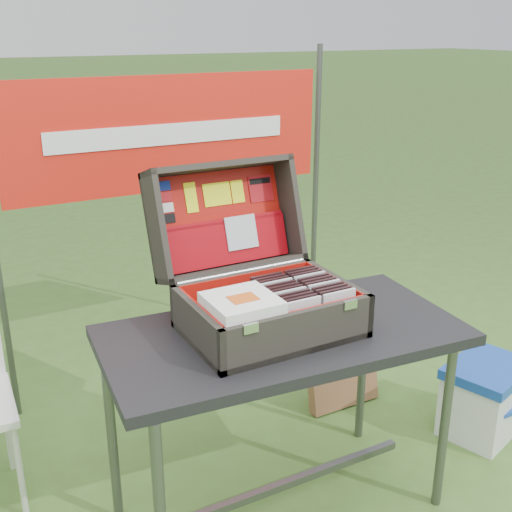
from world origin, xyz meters
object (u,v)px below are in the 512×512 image
cooler (484,398)px  cardboard_box (342,367)px  table (282,426)px  suitcase (262,256)px

cooler → cardboard_box: (-0.44, 0.50, 0.03)m
table → cooler: size_ratio=3.22×
suitcase → cooler: suitcase is taller
table → cardboard_box: table is taller
table → suitcase: size_ratio=2.19×
cardboard_box → suitcase: bearing=-147.8°
table → cooler: bearing=5.7°
suitcase → cardboard_box: (0.70, 0.45, -0.85)m
cooler → suitcase: bearing=159.0°
cooler → cardboard_box: cardboard_box is taller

